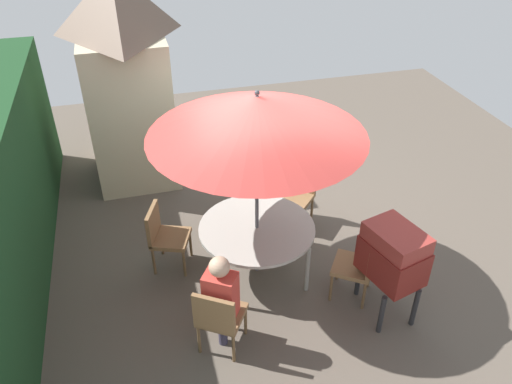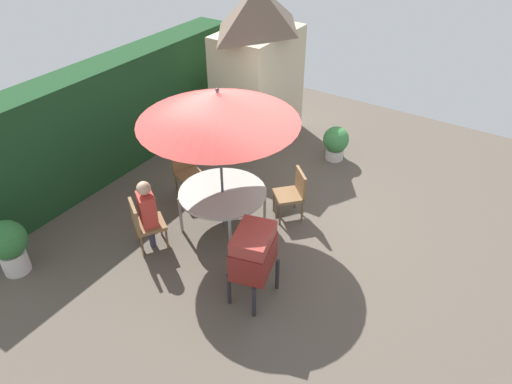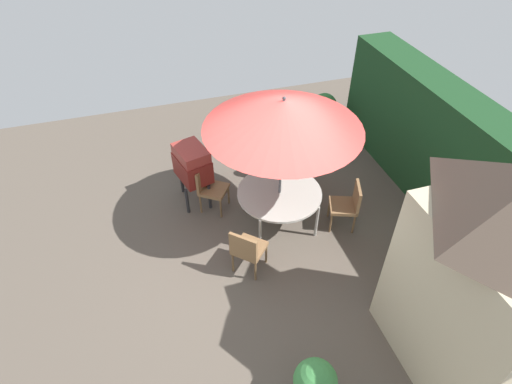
{
  "view_description": "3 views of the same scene",
  "coord_description": "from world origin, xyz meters",
  "px_view_note": "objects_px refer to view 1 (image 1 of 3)",
  "views": [
    {
      "loc": [
        -5.42,
        1.78,
        4.65
      ],
      "look_at": [
        -0.5,
        0.47,
        1.19
      ],
      "focal_mm": 35.7,
      "sensor_mm": 36.0,
      "label": 1
    },
    {
      "loc": [
        -5.54,
        -3.42,
        5.21
      ],
      "look_at": [
        -0.39,
        -0.05,
        0.8
      ],
      "focal_mm": 32.8,
      "sensor_mm": 36.0,
      "label": 2
    },
    {
      "loc": [
        4.43,
        -1.49,
        5.43
      ],
      "look_at": [
        -0.57,
        0.06,
        0.84
      ],
      "focal_mm": 29.24,
      "sensor_mm": 36.0,
      "label": 3
    }
  ],
  "objects_px": {
    "garden_shed": "(126,76)",
    "chair_toward_house": "(164,234)",
    "patio_table": "(257,230)",
    "person_in_red": "(221,293)",
    "potted_plant_by_shed": "(247,133)",
    "chair_near_shed": "(219,316)",
    "patio_umbrella": "(257,116)",
    "chair_far_side": "(360,263)",
    "chair_toward_hedge": "(297,191)",
    "bbq_grill": "(393,255)"
  },
  "relations": [
    {
      "from": "garden_shed",
      "to": "chair_toward_house",
      "type": "height_order",
      "value": "garden_shed"
    },
    {
      "from": "garden_shed",
      "to": "chair_toward_house",
      "type": "relative_size",
      "value": 3.62
    },
    {
      "from": "patio_table",
      "to": "person_in_red",
      "type": "relative_size",
      "value": 1.16
    },
    {
      "from": "potted_plant_by_shed",
      "to": "person_in_red",
      "type": "xyz_separation_m",
      "value": [
        -4.14,
        1.31,
        0.38
      ]
    },
    {
      "from": "garden_shed",
      "to": "potted_plant_by_shed",
      "type": "distance_m",
      "value": 2.32
    },
    {
      "from": "person_in_red",
      "to": "chair_near_shed",
      "type": "bearing_deg",
      "value": 147.47
    },
    {
      "from": "garden_shed",
      "to": "patio_umbrella",
      "type": "xyz_separation_m",
      "value": [
        -3.1,
        -1.32,
        0.58
      ]
    },
    {
      "from": "chair_near_shed",
      "to": "chair_far_side",
      "type": "xyz_separation_m",
      "value": [
        0.38,
        -1.8,
        0.0
      ]
    },
    {
      "from": "patio_table",
      "to": "patio_umbrella",
      "type": "height_order",
      "value": "patio_umbrella"
    },
    {
      "from": "garden_shed",
      "to": "chair_far_side",
      "type": "xyz_separation_m",
      "value": [
        -3.85,
        -2.4,
        -1.14
      ]
    },
    {
      "from": "patio_umbrella",
      "to": "chair_toward_house",
      "type": "xyz_separation_m",
      "value": [
        0.42,
        1.13,
        -1.72
      ]
    },
    {
      "from": "patio_umbrella",
      "to": "chair_toward_hedge",
      "type": "height_order",
      "value": "patio_umbrella"
    },
    {
      "from": "patio_table",
      "to": "chair_near_shed",
      "type": "xyz_separation_m",
      "value": [
        -1.13,
        0.72,
        -0.15
      ]
    },
    {
      "from": "patio_umbrella",
      "to": "person_in_red",
      "type": "bearing_deg",
      "value": 147.47
    },
    {
      "from": "chair_toward_house",
      "to": "person_in_red",
      "type": "relative_size",
      "value": 0.71
    },
    {
      "from": "potted_plant_by_shed",
      "to": "person_in_red",
      "type": "distance_m",
      "value": 4.36
    },
    {
      "from": "chair_near_shed",
      "to": "chair_far_side",
      "type": "height_order",
      "value": "same"
    },
    {
      "from": "patio_umbrella",
      "to": "chair_far_side",
      "type": "height_order",
      "value": "patio_umbrella"
    },
    {
      "from": "chair_far_side",
      "to": "chair_toward_hedge",
      "type": "xyz_separation_m",
      "value": [
        1.65,
        0.24,
        0.0
      ]
    },
    {
      "from": "bbq_grill",
      "to": "potted_plant_by_shed",
      "type": "xyz_separation_m",
      "value": [
        4.13,
        0.67,
        -0.45
      ]
    },
    {
      "from": "chair_near_shed",
      "to": "chair_toward_hedge",
      "type": "xyz_separation_m",
      "value": [
        2.03,
        -1.57,
        0.0
      ]
    },
    {
      "from": "patio_table",
      "to": "patio_umbrella",
      "type": "xyz_separation_m",
      "value": [
        -0.0,
        0.0,
        1.57
      ]
    },
    {
      "from": "bbq_grill",
      "to": "chair_near_shed",
      "type": "bearing_deg",
      "value": 92.3
    },
    {
      "from": "garden_shed",
      "to": "chair_toward_hedge",
      "type": "distance_m",
      "value": 3.29
    },
    {
      "from": "patio_table",
      "to": "bbq_grill",
      "type": "distance_m",
      "value": 1.68
    },
    {
      "from": "chair_near_shed",
      "to": "patio_table",
      "type": "bearing_deg",
      "value": -32.53
    },
    {
      "from": "patio_umbrella",
      "to": "chair_near_shed",
      "type": "bearing_deg",
      "value": 147.47
    },
    {
      "from": "chair_near_shed",
      "to": "chair_toward_house",
      "type": "height_order",
      "value": "same"
    },
    {
      "from": "chair_near_shed",
      "to": "potted_plant_by_shed",
      "type": "relative_size",
      "value": 1.24
    },
    {
      "from": "chair_near_shed",
      "to": "bbq_grill",
      "type": "bearing_deg",
      "value": -87.7
    },
    {
      "from": "chair_far_side",
      "to": "chair_toward_house",
      "type": "xyz_separation_m",
      "value": [
        1.17,
        2.21,
        0.0
      ]
    },
    {
      "from": "patio_umbrella",
      "to": "chair_toward_house",
      "type": "bearing_deg",
      "value": 69.62
    },
    {
      "from": "person_in_red",
      "to": "bbq_grill",
      "type": "bearing_deg",
      "value": -89.73
    },
    {
      "from": "chair_far_side",
      "to": "patio_table",
      "type": "bearing_deg",
      "value": 55.19
    },
    {
      "from": "garden_shed",
      "to": "bbq_grill",
      "type": "distance_m",
      "value": 4.97
    },
    {
      "from": "chair_toward_house",
      "to": "chair_far_side",
      "type": "bearing_deg",
      "value": -117.92
    },
    {
      "from": "bbq_grill",
      "to": "person_in_red",
      "type": "xyz_separation_m",
      "value": [
        -0.01,
        1.98,
        -0.06
      ]
    },
    {
      "from": "bbq_grill",
      "to": "chair_near_shed",
      "type": "xyz_separation_m",
      "value": [
        -0.08,
        2.03,
        -0.33
      ]
    },
    {
      "from": "bbq_grill",
      "to": "patio_umbrella",
      "type": "bearing_deg",
      "value": 51.3
    },
    {
      "from": "bbq_grill",
      "to": "chair_toward_house",
      "type": "xyz_separation_m",
      "value": [
        1.47,
        2.44,
        -0.33
      ]
    },
    {
      "from": "patio_table",
      "to": "chair_near_shed",
      "type": "distance_m",
      "value": 1.35
    },
    {
      "from": "patio_umbrella",
      "to": "bbq_grill",
      "type": "xyz_separation_m",
      "value": [
        -1.05,
        -1.31,
        -1.4
      ]
    },
    {
      "from": "bbq_grill",
      "to": "potted_plant_by_shed",
      "type": "height_order",
      "value": "bbq_grill"
    },
    {
      "from": "garden_shed",
      "to": "patio_umbrella",
      "type": "height_order",
      "value": "garden_shed"
    },
    {
      "from": "chair_near_shed",
      "to": "person_in_red",
      "type": "distance_m",
      "value": 0.28
    },
    {
      "from": "chair_toward_house",
      "to": "potted_plant_by_shed",
      "type": "bearing_deg",
      "value": -33.53
    },
    {
      "from": "patio_table",
      "to": "patio_umbrella",
      "type": "bearing_deg",
      "value": 180.0
    },
    {
      "from": "chair_toward_hedge",
      "to": "patio_table",
      "type": "bearing_deg",
      "value": 136.67
    },
    {
      "from": "garden_shed",
      "to": "bbq_grill",
      "type": "height_order",
      "value": "garden_shed"
    },
    {
      "from": "chair_toward_hedge",
      "to": "chair_toward_house",
      "type": "relative_size",
      "value": 1.0
    }
  ]
}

